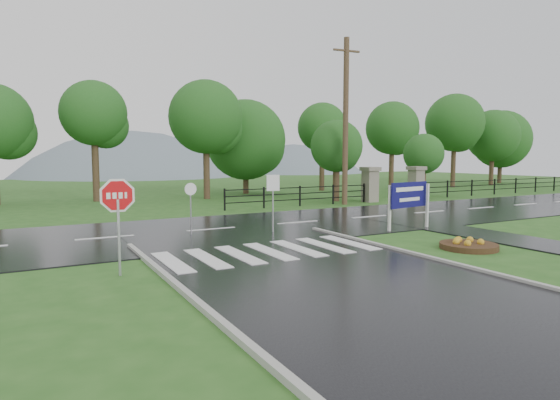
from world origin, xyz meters
TOP-DOWN VIEW (x-y plane):
  - ground at (0.00, 0.00)m, footprint 120.00×120.00m
  - main_road at (0.00, 10.00)m, footprint 90.00×8.00m
  - walkway at (8.50, 4.00)m, footprint 2.20×11.00m
  - crosswalk at (0.00, 5.00)m, footprint 6.50×2.80m
  - pillar_west at (13.00, 16.00)m, footprint 1.00×1.00m
  - pillar_east at (17.00, 16.00)m, footprint 1.00×1.00m
  - fence_west at (7.75, 16.00)m, footprint 9.58×0.08m
  - fence_east at (27.75, 16.00)m, footprint 20.58×0.08m
  - hills at (3.49, 65.00)m, footprint 102.00×48.00m
  - treeline at (1.00, 24.00)m, footprint 83.20×5.20m
  - stop_sign at (-4.47, 4.39)m, footprint 1.14×0.06m
  - estate_billboard at (6.93, 6.28)m, footprint 2.17×0.42m
  - flower_bed at (5.86, 2.52)m, footprint 1.78×1.78m
  - reg_sign_small at (1.81, 8.18)m, footprint 0.48×0.15m
  - reg_sign_round at (-1.10, 9.14)m, footprint 0.46×0.07m
  - utility_pole_east at (10.62, 15.50)m, footprint 1.76×0.33m
  - entrance_tree_left at (11.41, 17.50)m, footprint 3.38×3.38m
  - entrance_tree_right at (19.17, 17.50)m, footprint 2.91×2.91m

SIDE VIEW (x-z plane):
  - hills at x=3.49m, z-range -39.54..8.46m
  - ground at x=0.00m, z-range 0.00..0.00m
  - main_road at x=0.00m, z-range -0.02..0.02m
  - walkway at x=8.50m, z-range -0.02..0.02m
  - treeline at x=1.00m, z-range -5.00..5.00m
  - crosswalk at x=0.00m, z-range 0.05..0.07m
  - flower_bed at x=5.86m, z-range -0.05..0.31m
  - fence_west at x=7.75m, z-range 0.12..1.32m
  - fence_east at x=27.75m, z-range 0.14..1.34m
  - pillar_west at x=13.00m, z-range 0.06..2.30m
  - pillar_east at x=17.00m, z-range 0.06..2.30m
  - reg_sign_round at x=-1.10m, z-range 0.29..2.25m
  - estate_billboard at x=6.93m, z-range 0.36..2.28m
  - reg_sign_small at x=1.81m, z-range 0.46..2.69m
  - stop_sign at x=-4.47m, z-range 0.51..3.07m
  - entrance_tree_right at x=19.17m, z-range 0.80..5.36m
  - entrance_tree_left at x=11.41m, z-range 0.93..6.20m
  - utility_pole_east at x=10.62m, z-range 0.08..10.00m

